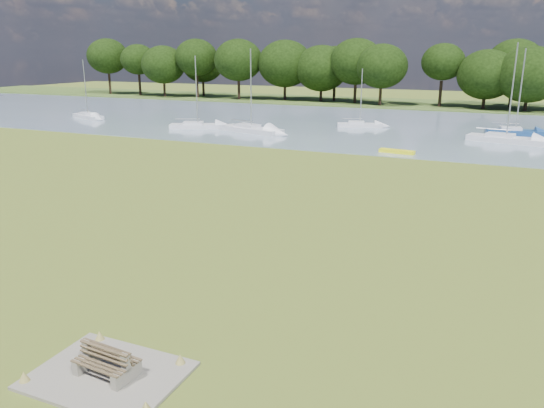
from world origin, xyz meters
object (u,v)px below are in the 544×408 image
at_px(sailboat_0, 251,128).
at_px(sailboat_1, 515,130).
at_px(bench_pair, 107,362).
at_px(sailboat_4, 359,124).
at_px(sailboat_6, 88,115).
at_px(kayak, 397,151).
at_px(sailboat_7, 197,124).
at_px(sailboat_2, 505,137).

xyz_separation_m(sailboat_0, sailboat_1, (27.76, 9.77, 0.04)).
relative_size(bench_pair, sailboat_4, 0.26).
bearing_deg(sailboat_6, kayak, 11.36).
xyz_separation_m(kayak, sailboat_0, (-17.93, 6.48, 0.34)).
relative_size(kayak, sailboat_7, 0.38).
distance_m(kayak, sailboat_7, 26.13).
bearing_deg(sailboat_7, kayak, -38.64).
bearing_deg(sailboat_0, bench_pair, -52.15).
xyz_separation_m(sailboat_0, sailboat_7, (-7.32, 0.26, -0.03)).
bearing_deg(kayak, sailboat_7, 172.17).
distance_m(sailboat_1, sailboat_2, 5.82).
bearing_deg(bench_pair, sailboat_7, 122.84).
distance_m(bench_pair, sailboat_7, 50.94).
bearing_deg(sailboat_1, sailboat_7, -173.12).
bearing_deg(sailboat_0, sailboat_4, 58.22).
bearing_deg(sailboat_6, sailboat_1, 30.50).
height_order(kayak, sailboat_4, sailboat_4).
bearing_deg(sailboat_1, kayak, -129.46).
relative_size(sailboat_1, sailboat_4, 1.33).
height_order(sailboat_2, sailboat_4, sailboat_2).
bearing_deg(bench_pair, sailboat_6, 136.91).
distance_m(sailboat_2, sailboat_6, 53.29).
bearing_deg(sailboat_0, kayak, -2.99).
relative_size(bench_pair, sailboat_1, 0.20).
bearing_deg(sailboat_4, sailboat_1, -14.35).
height_order(bench_pair, sailboat_7, sailboat_7).
relative_size(sailboat_0, sailboat_4, 1.33).
relative_size(sailboat_2, sailboat_6, 1.24).
xyz_separation_m(kayak, sailboat_6, (-44.33, 9.18, 0.31)).
height_order(sailboat_2, sailboat_6, sailboat_2).
bearing_deg(sailboat_2, sailboat_6, -166.16).
bearing_deg(sailboat_6, bench_pair, -24.30).
xyz_separation_m(bench_pair, sailboat_7, (-24.36, 44.74, 0.04)).
bearing_deg(sailboat_6, sailboat_4, 32.96).
distance_m(kayak, sailboat_0, 19.07).
bearing_deg(sailboat_0, sailboat_7, -165.15).
distance_m(sailboat_2, sailboat_4, 17.28).
height_order(sailboat_0, sailboat_4, sailboat_0).
distance_m(sailboat_0, sailboat_2, 27.17).
relative_size(kayak, sailboat_4, 0.46).
height_order(sailboat_0, sailboat_6, sailboat_0).
relative_size(sailboat_1, sailboat_6, 1.18).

